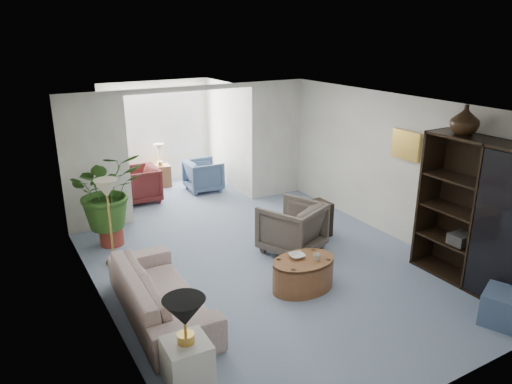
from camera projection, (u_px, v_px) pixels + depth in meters
floor at (276, 271)px, 7.39m from camera, size 6.00×6.00×0.00m
sunroom_floor at (177, 195)px, 10.75m from camera, size 2.60×2.60×0.00m
back_pier_left at (95, 164)px, 8.54m from camera, size 1.20×0.12×2.50m
back_pier_right at (276, 140)px, 10.34m from camera, size 1.20×0.12×2.50m
back_header at (192, 88)px, 9.05m from camera, size 2.60×0.12×0.10m
window_pane at (157, 125)px, 11.17m from camera, size 2.20×0.02×1.50m
window_blinds at (157, 125)px, 11.15m from camera, size 2.20×0.02×1.50m
framed_picture at (406, 145)px, 7.93m from camera, size 0.04×0.50×0.40m
sofa at (161, 293)px, 6.16m from camera, size 0.94×2.24×0.65m
end_table at (187, 363)px, 4.99m from camera, size 0.47×0.47×0.50m
table_lamp at (184, 312)px, 4.79m from camera, size 0.44×0.44×0.30m
floor_lamp at (106, 188)px, 7.22m from camera, size 0.36×0.36×0.28m
coffee_table at (303, 274)px, 6.83m from camera, size 1.03×1.03×0.45m
coffee_bowl at (297, 256)px, 6.81m from camera, size 0.24×0.24×0.05m
coffee_cup at (317, 257)px, 6.74m from camera, size 0.11×0.11×0.09m
wingback_chair at (292, 227)px, 7.93m from camera, size 1.18×1.19×0.83m
side_table_dark at (315, 220)px, 8.54m from camera, size 0.53×0.44×0.62m
entertainment_cabinet at (483, 217)px, 6.64m from camera, size 0.51×1.91×2.13m
cabinet_urn at (465, 120)px, 6.64m from camera, size 0.39×0.39×0.41m
ottoman at (505, 308)px, 6.03m from camera, size 0.68×0.68×0.42m
plant_pot at (112, 236)px, 8.25m from camera, size 0.40×0.40×0.32m
house_plant at (107, 190)px, 7.98m from camera, size 1.18×1.03×1.32m
sunroom_chair_blue at (203, 175)px, 10.93m from camera, size 0.81×0.79×0.70m
sunroom_chair_maroon at (139, 185)px, 10.21m from camera, size 0.87×0.85×0.76m
sunroom_table at (161, 176)px, 11.22m from camera, size 0.43×0.35×0.51m
shelf_clutter at (488, 218)px, 6.52m from camera, size 0.30×0.87×1.06m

